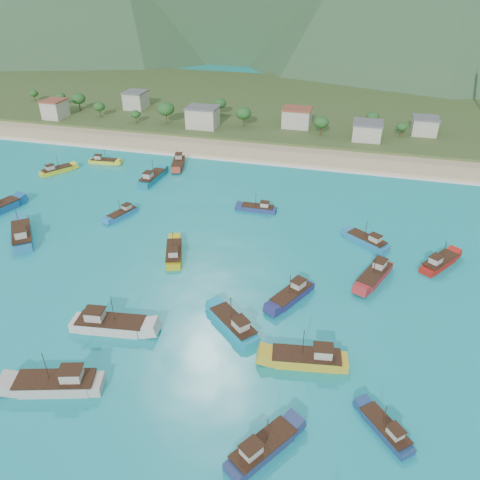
% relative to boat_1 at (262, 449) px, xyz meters
% --- Properties ---
extents(ground, '(600.00, 600.00, 0.00)m').
position_rel_boat_1_xyz_m(ground, '(-16.87, 27.19, -0.71)').
color(ground, '#0D7B91').
rests_on(ground, ground).
extents(beach, '(400.00, 18.00, 1.20)m').
position_rel_boat_1_xyz_m(beach, '(-16.87, 106.19, -0.71)').
color(beach, beige).
rests_on(beach, ground).
extents(land, '(400.00, 110.00, 2.40)m').
position_rel_boat_1_xyz_m(land, '(-16.87, 167.19, -0.71)').
color(land, '#385123').
rests_on(land, ground).
extents(surf_line, '(400.00, 2.50, 0.08)m').
position_rel_boat_1_xyz_m(surf_line, '(-16.87, 96.69, -0.71)').
color(surf_line, white).
rests_on(surf_line, ground).
extents(village, '(204.77, 29.01, 7.04)m').
position_rel_boat_1_xyz_m(village, '(-11.04, 127.80, 3.97)').
color(village, beige).
rests_on(village, ground).
extents(vegetation, '(276.22, 25.02, 8.38)m').
position_rel_boat_1_xyz_m(vegetation, '(-14.91, 130.07, 4.29)').
color(vegetation, '#235623').
rests_on(vegetation, ground).
extents(boat_1, '(8.24, 10.20, 6.06)m').
position_rel_boat_1_xyz_m(boat_1, '(0.00, 0.00, 0.00)').
color(boat_1, navy).
rests_on(boat_1, ground).
extents(boat_2, '(9.67, 7.91, 5.76)m').
position_rel_boat_1_xyz_m(boat_2, '(11.22, 55.71, -0.05)').
color(boat_2, teal).
rests_on(boat_2, ground).
extents(boat_4, '(7.50, 9.46, 5.59)m').
position_rel_boat_1_xyz_m(boat_4, '(-78.29, 73.93, -0.09)').
color(boat_4, yellow).
rests_on(boat_4, ground).
extents(boat_5, '(13.08, 7.06, 7.42)m').
position_rel_boat_1_xyz_m(boat_5, '(-30.70, 2.46, 0.25)').
color(boat_5, '#BAB3A8').
rests_on(boat_5, ground).
extents(boat_6, '(8.29, 10.02, 5.99)m').
position_rel_boat_1_xyz_m(boat_6, '(25.56, 50.42, -0.01)').
color(boat_6, '#A81A13').
rests_on(boat_6, ground).
extents(boat_8, '(12.16, 5.22, 6.96)m').
position_rel_boat_1_xyz_m(boat_8, '(3.44, 16.68, 0.16)').
color(boat_8, gold).
rests_on(boat_8, ground).
extents(boat_10, '(8.98, 3.31, 5.20)m').
position_rel_boat_1_xyz_m(boat_10, '(-68.66, 84.17, -0.16)').
color(boat_10, yellow).
rests_on(boat_10, ground).
extents(boat_11, '(13.03, 5.36, 7.47)m').
position_rel_boat_1_xyz_m(boat_11, '(-29.67, 15.96, 0.26)').
color(boat_11, beige).
rests_on(boat_11, ground).
extents(boat_12, '(8.77, 2.68, 5.16)m').
position_rel_boat_1_xyz_m(boat_12, '(-15.48, 65.13, -0.16)').
color(boat_12, navy).
rests_on(boat_12, ground).
extents(boat_13, '(3.99, 11.31, 6.57)m').
position_rel_boat_1_xyz_m(boat_13, '(-48.67, 75.66, 0.09)').
color(boat_13, '#107793').
rests_on(boat_13, ground).
extents(boat_14, '(5.15, 8.70, 4.94)m').
position_rel_boat_1_xyz_m(boat_14, '(-46.82, 53.96, -0.20)').
color(boat_14, '#2374BC').
rests_on(boat_14, ground).
extents(boat_16, '(5.68, 10.93, 6.19)m').
position_rel_boat_1_xyz_m(boat_16, '(-45.69, 88.20, 0.02)').
color(boat_16, '#A03C28').
rests_on(boat_16, ground).
extents(boat_17, '(7.16, 11.32, 6.45)m').
position_rel_boat_1_xyz_m(boat_17, '(12.94, 42.41, 0.07)').
color(boat_17, '#AD262A').
rests_on(boat_17, ground).
extents(boat_18, '(6.40, 10.69, 6.07)m').
position_rel_boat_1_xyz_m(boat_18, '(-27.77, 39.85, 0.00)').
color(boat_18, gold).
rests_on(boat_18, ground).
extents(boat_19, '(10.32, 9.59, 6.44)m').
position_rel_boat_1_xyz_m(boat_19, '(-9.64, 21.44, 0.07)').
color(boat_19, '#168FB3').
rests_on(boat_19, ground).
extents(boat_20, '(7.37, 10.48, 6.05)m').
position_rel_boat_1_xyz_m(boat_20, '(-1.59, 32.16, -0.00)').
color(boat_20, navy).
rests_on(boat_20, ground).
extents(boat_22, '(7.35, 7.80, 4.89)m').
position_rel_boat_1_xyz_m(boat_22, '(14.99, 7.04, -0.21)').
color(boat_22, navy).
rests_on(boat_22, ground).
extents(boat_26, '(11.00, 12.43, 7.60)m').
position_rel_boat_1_xyz_m(boat_26, '(-63.04, 37.80, 0.28)').
color(boat_26, teal).
rests_on(boat_26, ground).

